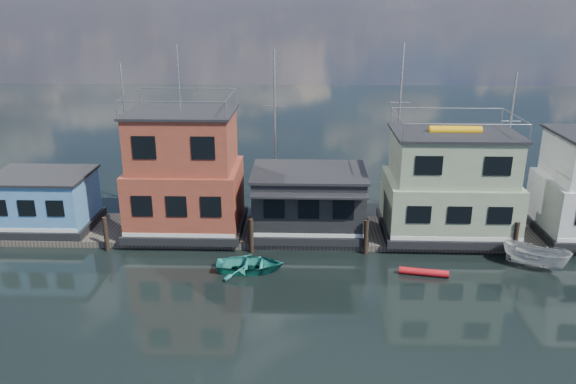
{
  "coord_description": "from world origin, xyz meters",
  "views": [
    {
      "loc": [
        -0.74,
        -22.26,
        14.88
      ],
      "look_at": [
        -1.84,
        12.0,
        3.0
      ],
      "focal_mm": 35.0,
      "sensor_mm": 36.0,
      "label": 1
    }
  ],
  "objects_px": {
    "houseboat_red": "(185,175)",
    "houseboat_green": "(450,186)",
    "houseboat_dark": "(309,201)",
    "dinghy_teal": "(250,265)",
    "red_kayak": "(424,272)",
    "motorboat": "(536,256)",
    "houseboat_blue": "(44,201)"
  },
  "relations": [
    {
      "from": "houseboat_dark",
      "to": "houseboat_green",
      "type": "relative_size",
      "value": 0.88
    },
    {
      "from": "houseboat_red",
      "to": "houseboat_dark",
      "type": "distance_m",
      "value": 8.18
    },
    {
      "from": "houseboat_green",
      "to": "motorboat",
      "type": "xyz_separation_m",
      "value": [
        4.18,
        -4.36,
        -2.82
      ]
    },
    {
      "from": "houseboat_blue",
      "to": "houseboat_dark",
      "type": "distance_m",
      "value": 17.5
    },
    {
      "from": "houseboat_red",
      "to": "houseboat_green",
      "type": "bearing_deg",
      "value": 0.0
    },
    {
      "from": "motorboat",
      "to": "houseboat_green",
      "type": "bearing_deg",
      "value": 77.25
    },
    {
      "from": "red_kayak",
      "to": "houseboat_green",
      "type": "bearing_deg",
      "value": 75.92
    },
    {
      "from": "houseboat_green",
      "to": "red_kayak",
      "type": "relative_size",
      "value": 3.06
    },
    {
      "from": "houseboat_green",
      "to": "motorboat",
      "type": "bearing_deg",
      "value": -46.21
    },
    {
      "from": "houseboat_dark",
      "to": "motorboat",
      "type": "distance_m",
      "value": 13.98
    },
    {
      "from": "houseboat_red",
      "to": "motorboat",
      "type": "relative_size",
      "value": 3.15
    },
    {
      "from": "houseboat_green",
      "to": "motorboat",
      "type": "distance_m",
      "value": 6.66
    },
    {
      "from": "houseboat_blue",
      "to": "red_kayak",
      "type": "xyz_separation_m",
      "value": [
        24.03,
        -5.54,
        -2.0
      ]
    },
    {
      "from": "houseboat_dark",
      "to": "houseboat_green",
      "type": "height_order",
      "value": "houseboat_green"
    },
    {
      "from": "houseboat_red",
      "to": "houseboat_green",
      "type": "distance_m",
      "value": 17.01
    },
    {
      "from": "motorboat",
      "to": "houseboat_dark",
      "type": "bearing_deg",
      "value": 105.24
    },
    {
      "from": "red_kayak",
      "to": "dinghy_teal",
      "type": "bearing_deg",
      "value": -171.29
    },
    {
      "from": "houseboat_blue",
      "to": "houseboat_dark",
      "type": "xyz_separation_m",
      "value": [
        17.5,
        -0.02,
        0.21
      ]
    },
    {
      "from": "houseboat_green",
      "to": "dinghy_teal",
      "type": "height_order",
      "value": "houseboat_green"
    },
    {
      "from": "houseboat_red",
      "to": "houseboat_green",
      "type": "xyz_separation_m",
      "value": [
        17.0,
        0.0,
        -0.55
      ]
    },
    {
      "from": "houseboat_dark",
      "to": "dinghy_teal",
      "type": "relative_size",
      "value": 1.87
    },
    {
      "from": "houseboat_green",
      "to": "red_kayak",
      "type": "distance_m",
      "value": 6.93
    },
    {
      "from": "houseboat_dark",
      "to": "houseboat_red",
      "type": "bearing_deg",
      "value": 179.86
    },
    {
      "from": "houseboat_red",
      "to": "dinghy_teal",
      "type": "bearing_deg",
      "value": -48.79
    },
    {
      "from": "dinghy_teal",
      "to": "red_kayak",
      "type": "bearing_deg",
      "value": -93.3
    },
    {
      "from": "houseboat_blue",
      "to": "houseboat_red",
      "type": "relative_size",
      "value": 0.54
    },
    {
      "from": "houseboat_blue",
      "to": "houseboat_dark",
      "type": "relative_size",
      "value": 0.86
    },
    {
      "from": "houseboat_blue",
      "to": "houseboat_red",
      "type": "bearing_deg",
      "value": 0.0
    },
    {
      "from": "houseboat_red",
      "to": "houseboat_green",
      "type": "height_order",
      "value": "houseboat_red"
    },
    {
      "from": "dinghy_teal",
      "to": "motorboat",
      "type": "bearing_deg",
      "value": -88.7
    },
    {
      "from": "houseboat_blue",
      "to": "houseboat_red",
      "type": "height_order",
      "value": "houseboat_red"
    },
    {
      "from": "houseboat_red",
      "to": "houseboat_dark",
      "type": "xyz_separation_m",
      "value": [
        8.0,
        -0.02,
        -1.69
      ]
    }
  ]
}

